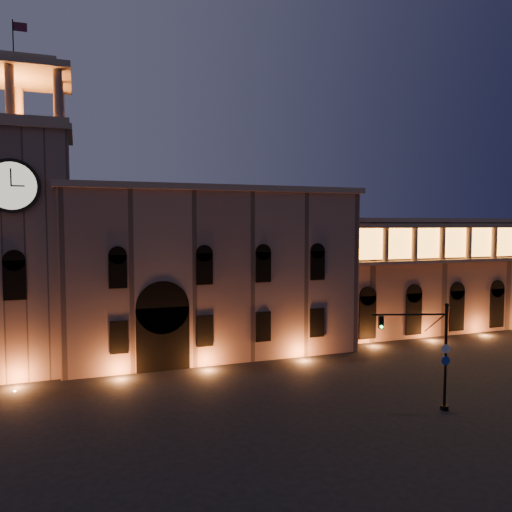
% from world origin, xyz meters
% --- Properties ---
extents(ground, '(160.00, 160.00, 0.00)m').
position_xyz_m(ground, '(0.00, 0.00, 0.00)').
color(ground, black).
rests_on(ground, ground).
extents(government_building, '(30.80, 12.80, 17.60)m').
position_xyz_m(government_building, '(-2.08, 21.93, 8.77)').
color(government_building, '#836356').
rests_on(government_building, ground).
extents(clock_tower, '(9.80, 9.80, 32.40)m').
position_xyz_m(clock_tower, '(-20.50, 20.98, 12.50)').
color(clock_tower, '#836356').
rests_on(clock_tower, ground).
extents(colonnade_wing, '(40.60, 11.50, 14.50)m').
position_xyz_m(colonnade_wing, '(32.00, 23.92, 7.33)').
color(colonnade_wing, '#7E5E51').
rests_on(colonnade_wing, ground).
extents(traffic_light, '(5.59, 2.06, 8.00)m').
position_xyz_m(traffic_light, '(9.13, -0.67, 4.20)').
color(traffic_light, black).
rests_on(traffic_light, ground).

